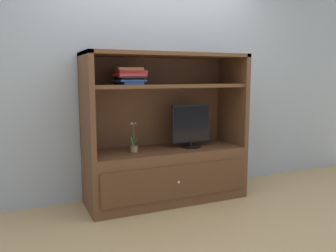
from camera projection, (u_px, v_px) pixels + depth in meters
ground_plane at (182, 212)px, 3.40m from camera, size 8.00×8.00×0.00m
painted_rear_wall at (154, 69)px, 3.88m from camera, size 6.00×0.10×2.80m
media_console at (166, 156)px, 3.70m from camera, size 1.70×0.62×1.56m
tv_monitor at (191, 126)px, 3.72m from camera, size 0.45×0.22×0.46m
potted_plant at (134, 146)px, 3.51m from camera, size 0.08×0.09×0.31m
magazine_stack at (130, 76)px, 3.41m from camera, size 0.31×0.31×0.16m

